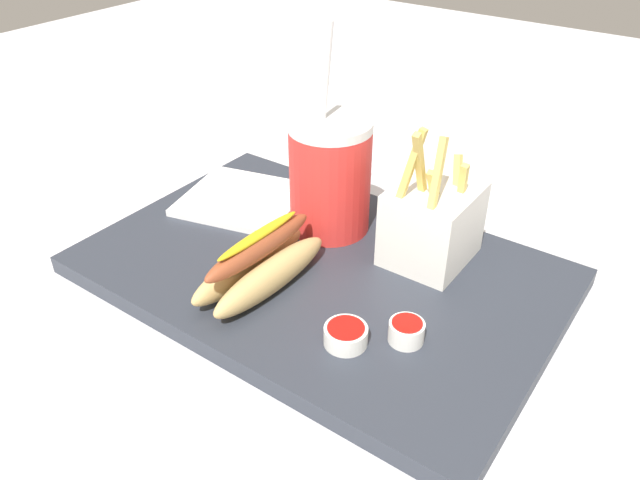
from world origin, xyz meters
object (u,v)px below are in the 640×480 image
object	(u,v)px
napkin_stack	(242,199)
soda_cup	(330,176)
ketchup_cup_2	(407,331)
ketchup_cup_1	(346,334)
fries_basket	(432,223)
hot_dog_1	(261,264)

from	to	relation	value
napkin_stack	soda_cup	bearing A→B (deg)	-171.99
ketchup_cup_2	ketchup_cup_1	bearing A→B (deg)	39.45
soda_cup	ketchup_cup_2	size ratio (longest dim) A/B	7.19
fries_basket	napkin_stack	xyz separation A→B (m)	(0.24, 0.03, -0.04)
ketchup_cup_2	napkin_stack	xyz separation A→B (m)	(0.29, -0.10, -0.01)
soda_cup	fries_basket	bearing A→B (deg)	-174.96
ketchup_cup_1	ketchup_cup_2	world-z (taller)	ketchup_cup_2
ketchup_cup_1	hot_dog_1	bearing A→B (deg)	-11.08
hot_dog_1	ketchup_cup_1	distance (m)	0.12
ketchup_cup_2	soda_cup	bearing A→B (deg)	-35.49
soda_cup	ketchup_cup_2	world-z (taller)	soda_cup
fries_basket	hot_dog_1	xyz separation A→B (m)	(0.12, 0.14, -0.02)
fries_basket	hot_dog_1	distance (m)	0.18
soda_cup	fries_basket	world-z (taller)	soda_cup
soda_cup	ketchup_cup_2	xyz separation A→B (m)	(-0.17, 0.12, -0.05)
ketchup_cup_1	napkin_stack	bearing A→B (deg)	-29.17
soda_cup	ketchup_cup_1	distance (m)	0.21
ketchup_cup_1	ketchup_cup_2	bearing A→B (deg)	-140.55
ketchup_cup_2	napkin_stack	size ratio (longest dim) A/B	0.24
ketchup_cup_1	ketchup_cup_2	xyz separation A→B (m)	(-0.04, -0.03, 0.00)
hot_dog_1	ketchup_cup_2	bearing A→B (deg)	-175.83
soda_cup	napkin_stack	distance (m)	0.14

